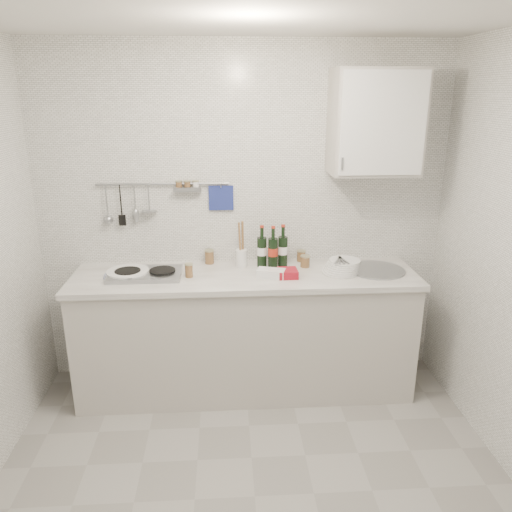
{
  "coord_description": "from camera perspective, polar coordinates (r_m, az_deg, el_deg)",
  "views": [
    {
      "loc": [
        -0.14,
        -2.22,
        2.15
      ],
      "look_at": [
        0.06,
        0.9,
        1.12
      ],
      "focal_mm": 35.0,
      "sensor_mm": 36.0,
      "label": 1
    }
  ],
  "objects": [
    {
      "name": "floor",
      "position": [
        3.09,
        -0.14,
        -25.78
      ],
      "size": [
        3.0,
        3.0,
        0.0
      ],
      "primitive_type": "plane",
      "color": "gray",
      "rests_on": "ground"
    },
    {
      "name": "back_wall",
      "position": [
        3.73,
        -1.49,
        4.33
      ],
      "size": [
        3.0,
        0.02,
        2.5
      ],
      "primitive_type": "cube",
      "color": "silver",
      "rests_on": "floor"
    },
    {
      "name": "counter",
      "position": [
        3.74,
        -1.11,
        -9.04
      ],
      "size": [
        2.44,
        0.64,
        0.96
      ],
      "color": "#B1ACA4",
      "rests_on": "floor"
    },
    {
      "name": "wall_rail",
      "position": [
        3.68,
        -10.86,
        6.64
      ],
      "size": [
        0.98,
        0.09,
        0.34
      ],
      "color": "#93969B",
      "rests_on": "back_wall"
    },
    {
      "name": "wall_cabinet",
      "position": [
        3.59,
        13.52,
        14.63
      ],
      "size": [
        0.6,
        0.38,
        0.7
      ],
      "color": "#B1ACA4",
      "rests_on": "back_wall"
    },
    {
      "name": "plate_stack_hob",
      "position": [
        3.6,
        -14.55,
        -1.93
      ],
      "size": [
        0.31,
        0.31,
        0.04
      ],
      "rotation": [
        0.0,
        0.0,
        0.1
      ],
      "color": "#45529C",
      "rests_on": "counter"
    },
    {
      "name": "plate_stack_sink",
      "position": [
        3.61,
        9.83,
        -1.18
      ],
      "size": [
        0.28,
        0.26,
        0.1
      ],
      "rotation": [
        0.0,
        0.0,
        -0.11
      ],
      "color": "white",
      "rests_on": "counter"
    },
    {
      "name": "wine_bottles",
      "position": [
        3.64,
        1.91,
        1.11
      ],
      "size": [
        0.23,
        0.11,
        0.31
      ],
      "rotation": [
        0.0,
        0.0,
        0.06
      ],
      "color": "black",
      "rests_on": "counter"
    },
    {
      "name": "butter_dish",
      "position": [
        3.47,
        1.73,
        -1.98
      ],
      "size": [
        0.21,
        0.15,
        0.06
      ],
      "primitive_type": "cube",
      "rotation": [
        0.0,
        0.0,
        -0.3
      ],
      "color": "white",
      "rests_on": "counter"
    },
    {
      "name": "strawberry_punnet",
      "position": [
        3.48,
        3.64,
        -1.97
      ],
      "size": [
        0.14,
        0.14,
        0.06
      ],
      "primitive_type": "cube",
      "rotation": [
        0.0,
        0.0,
        0.03
      ],
      "color": "#AA121D",
      "rests_on": "counter"
    },
    {
      "name": "utensil_crock",
      "position": [
        3.66,
        -1.68,
        0.03
      ],
      "size": [
        0.08,
        0.08,
        0.35
      ],
      "rotation": [
        0.0,
        0.0,
        -0.08
      ],
      "color": "white",
      "rests_on": "counter"
    },
    {
      "name": "jar_a",
      "position": [
        3.75,
        -5.35,
        -0.06
      ],
      "size": [
        0.07,
        0.07,
        0.11
      ],
      "rotation": [
        0.0,
        0.0,
        0.38
      ],
      "color": "brown",
      "rests_on": "counter"
    },
    {
      "name": "jar_b",
      "position": [
        3.8,
        5.19,
        0.03
      ],
      "size": [
        0.07,
        0.07,
        0.09
      ],
      "rotation": [
        0.0,
        0.0,
        0.26
      ],
      "color": "brown",
      "rests_on": "counter"
    },
    {
      "name": "jar_c",
      "position": [
        3.68,
        5.63,
        -0.59
      ],
      "size": [
        0.07,
        0.07,
        0.09
      ],
      "rotation": [
        0.0,
        0.0,
        -0.28
      ],
      "color": "brown",
      "rests_on": "counter"
    },
    {
      "name": "jar_d",
      "position": [
        3.49,
        -7.68,
        -1.62
      ],
      "size": [
        0.06,
        0.06,
        0.1
      ],
      "rotation": [
        0.0,
        0.0,
        0.23
      ],
      "color": "brown",
      "rests_on": "counter"
    }
  ]
}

